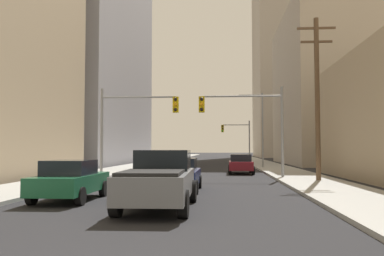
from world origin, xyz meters
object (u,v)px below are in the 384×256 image
object	(u,v)px
sedan_green	(70,180)
traffic_signal_near_left	(136,116)
sedan_beige	(176,158)
traffic_signal_near_right	(245,116)
traffic_signal_far_right	(237,134)
sedan_navy	(179,174)
pickup_truck_grey	(160,180)
sedan_maroon	(241,164)

from	to	relation	value
sedan_green	traffic_signal_near_left	distance (m)	12.09
sedan_green	sedan_beige	size ratio (longest dim) A/B	0.99
sedan_green	sedan_beige	xyz separation A→B (m)	(-0.07, 35.30, 0.00)
sedan_beige	traffic_signal_near_left	world-z (taller)	traffic_signal_near_left
traffic_signal_near_right	traffic_signal_far_right	distance (m)	31.92
sedan_green	sedan_navy	size ratio (longest dim) A/B	1.00
pickup_truck_grey	sedan_maroon	xyz separation A→B (m)	(3.49, 18.63, -0.16)
sedan_green	traffic_signal_far_right	xyz separation A→B (m)	(7.85, 43.53, 3.29)
pickup_truck_grey	traffic_signal_far_right	distance (m)	45.52
sedan_beige	traffic_signal_far_right	bearing A→B (deg)	46.08
sedan_green	traffic_signal_near_left	bearing A→B (deg)	90.25
sedan_navy	pickup_truck_grey	bearing A→B (deg)	-90.53
sedan_maroon	traffic_signal_near_right	bearing A→B (deg)	-89.59
pickup_truck_grey	sedan_beige	size ratio (longest dim) A/B	1.28
pickup_truck_grey	traffic_signal_near_left	xyz separation A→B (m)	(-3.72, 13.31, 3.18)
sedan_green	traffic_signal_near_right	distance (m)	14.07
traffic_signal_far_right	sedan_maroon	bearing A→B (deg)	-91.48
sedan_beige	traffic_signal_near_left	distance (m)	23.92
traffic_signal_near_left	traffic_signal_far_right	world-z (taller)	same
sedan_navy	traffic_signal_near_right	bearing A→B (deg)	66.29
traffic_signal_near_left	traffic_signal_near_right	distance (m)	7.25
sedan_maroon	traffic_signal_near_left	xyz separation A→B (m)	(-7.21, -5.32, 3.34)
sedan_green	sedan_navy	xyz separation A→B (m)	(3.71, 3.69, 0.00)
pickup_truck_grey	sedan_maroon	world-z (taller)	pickup_truck_grey
sedan_green	sedan_maroon	distance (m)	18.38
pickup_truck_grey	traffic_signal_far_right	size ratio (longest dim) A/B	0.91
traffic_signal_near_left	traffic_signal_near_right	size ratio (longest dim) A/B	1.00
sedan_maroon	traffic_signal_far_right	distance (m)	26.80
sedan_beige	traffic_signal_far_right	distance (m)	11.88
sedan_green	sedan_beige	bearing A→B (deg)	90.12
traffic_signal_far_right	pickup_truck_grey	bearing A→B (deg)	-95.28
sedan_green	traffic_signal_near_left	world-z (taller)	traffic_signal_near_left
sedan_navy	sedan_beige	bearing A→B (deg)	96.83
sedan_navy	sedan_maroon	world-z (taller)	same
traffic_signal_near_right	sedan_green	bearing A→B (deg)	-121.78
traffic_signal_near_right	sedan_navy	bearing A→B (deg)	-113.71
sedan_green	traffic_signal_near_right	size ratio (longest dim) A/B	0.70
traffic_signal_near_right	pickup_truck_grey	bearing A→B (deg)	-104.86
sedan_navy	traffic_signal_near_right	xyz separation A→B (m)	(3.48, 7.93, 3.35)
sedan_beige	traffic_signal_near_right	size ratio (longest dim) A/B	0.71
sedan_beige	traffic_signal_near_left	size ratio (longest dim) A/B	0.71
sedan_maroon	traffic_signal_near_left	distance (m)	9.56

